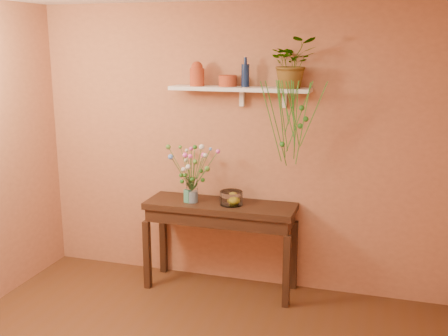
{
  "coord_description": "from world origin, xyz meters",
  "views": [
    {
      "loc": [
        1.33,
        -2.85,
        2.32
      ],
      "look_at": [
        0.0,
        1.55,
        1.25
      ],
      "focal_mm": 42.97,
      "sensor_mm": 36.0,
      "label": 1
    }
  ],
  "objects_px": {
    "terracotta_jug": "(197,74)",
    "glass_bowl": "(231,198)",
    "glass_vase": "(192,192)",
    "bouquet": "(192,162)",
    "sideboard": "(220,216)",
    "blue_bottle": "(245,75)",
    "spider_plant": "(292,63)"
  },
  "relations": [
    {
      "from": "spider_plant",
      "to": "glass_vase",
      "type": "bearing_deg",
      "value": -170.74
    },
    {
      "from": "blue_bottle",
      "to": "bouquet",
      "type": "height_order",
      "value": "blue_bottle"
    },
    {
      "from": "bouquet",
      "to": "glass_bowl",
      "type": "distance_m",
      "value": 0.5
    },
    {
      "from": "terracotta_jug",
      "to": "glass_bowl",
      "type": "bearing_deg",
      "value": -18.2
    },
    {
      "from": "blue_bottle",
      "to": "glass_bowl",
      "type": "bearing_deg",
      "value": -121.9
    },
    {
      "from": "spider_plant",
      "to": "glass_vase",
      "type": "height_order",
      "value": "spider_plant"
    },
    {
      "from": "sideboard",
      "to": "spider_plant",
      "type": "xyz_separation_m",
      "value": [
        0.63,
        0.1,
        1.42
      ]
    },
    {
      "from": "spider_plant",
      "to": "glass_bowl",
      "type": "height_order",
      "value": "spider_plant"
    },
    {
      "from": "bouquet",
      "to": "blue_bottle",
      "type": "bearing_deg",
      "value": 20.87
    },
    {
      "from": "terracotta_jug",
      "to": "bouquet",
      "type": "relative_size",
      "value": 0.44
    },
    {
      "from": "sideboard",
      "to": "glass_vase",
      "type": "xyz_separation_m",
      "value": [
        -0.27,
        -0.04,
        0.22
      ]
    },
    {
      "from": "sideboard",
      "to": "glass_bowl",
      "type": "distance_m",
      "value": 0.22
    },
    {
      "from": "blue_bottle",
      "to": "sideboard",
      "type": "bearing_deg",
      "value": -147.84
    },
    {
      "from": "glass_vase",
      "to": "bouquet",
      "type": "height_order",
      "value": "bouquet"
    },
    {
      "from": "bouquet",
      "to": "terracotta_jug",
      "type": "bearing_deg",
      "value": 88.74
    },
    {
      "from": "sideboard",
      "to": "terracotta_jug",
      "type": "bearing_deg",
      "value": 157.79
    },
    {
      "from": "terracotta_jug",
      "to": "glass_vase",
      "type": "height_order",
      "value": "terracotta_jug"
    },
    {
      "from": "terracotta_jug",
      "to": "glass_vase",
      "type": "bearing_deg",
      "value": -94.19
    },
    {
      "from": "sideboard",
      "to": "blue_bottle",
      "type": "xyz_separation_m",
      "value": [
        0.2,
        0.13,
        1.31
      ]
    },
    {
      "from": "sideboard",
      "to": "glass_bowl",
      "type": "bearing_deg",
      "value": -8.34
    },
    {
      "from": "spider_plant",
      "to": "glass_bowl",
      "type": "relative_size",
      "value": 2.08
    },
    {
      "from": "glass_vase",
      "to": "terracotta_jug",
      "type": "bearing_deg",
      "value": 85.81
    },
    {
      "from": "terracotta_jug",
      "to": "glass_vase",
      "type": "distance_m",
      "value": 1.1
    },
    {
      "from": "sideboard",
      "to": "spider_plant",
      "type": "distance_m",
      "value": 1.56
    },
    {
      "from": "bouquet",
      "to": "glass_bowl",
      "type": "height_order",
      "value": "bouquet"
    },
    {
      "from": "terracotta_jug",
      "to": "bouquet",
      "type": "distance_m",
      "value": 0.81
    },
    {
      "from": "terracotta_jug",
      "to": "glass_bowl",
      "type": "height_order",
      "value": "terracotta_jug"
    },
    {
      "from": "glass_vase",
      "to": "bouquet",
      "type": "xyz_separation_m",
      "value": [
        0.01,
        -0.0,
        0.29
      ]
    },
    {
      "from": "glass_vase",
      "to": "bouquet",
      "type": "relative_size",
      "value": 0.46
    },
    {
      "from": "sideboard",
      "to": "bouquet",
      "type": "height_order",
      "value": "bouquet"
    },
    {
      "from": "sideboard",
      "to": "bouquet",
      "type": "bearing_deg",
      "value": -169.19
    },
    {
      "from": "sideboard",
      "to": "spider_plant",
      "type": "relative_size",
      "value": 3.21
    }
  ]
}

